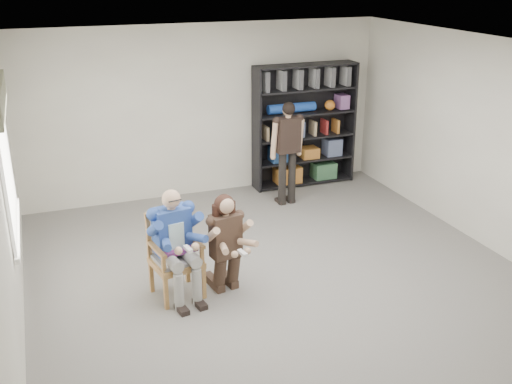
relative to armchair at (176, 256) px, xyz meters
name	(u,v)px	position (x,y,z in m)	size (l,w,h in m)	color
room_shell	(291,179)	(1.29, -0.32, 0.89)	(6.00, 7.00, 2.80)	beige
floor	(289,288)	(1.29, -0.32, -0.51)	(6.00, 7.00, 0.01)	slate
window_left	(8,162)	(-1.66, 0.68, 1.12)	(0.16, 2.00, 1.75)	white
armchair	(176,256)	(0.00, 0.00, 0.00)	(0.59, 0.57, 1.02)	olive
seated_man	(175,244)	(0.00, 0.00, 0.15)	(0.57, 0.79, 1.32)	#214A9A
kneeling_woman	(227,245)	(0.58, -0.12, 0.10)	(0.51, 0.81, 1.21)	#3A281F
bookshelf	(304,126)	(2.99, 2.96, 0.54)	(1.80, 0.38, 2.10)	black
standing_man	(288,154)	(2.34, 2.19, 0.33)	(0.52, 0.29, 1.68)	black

